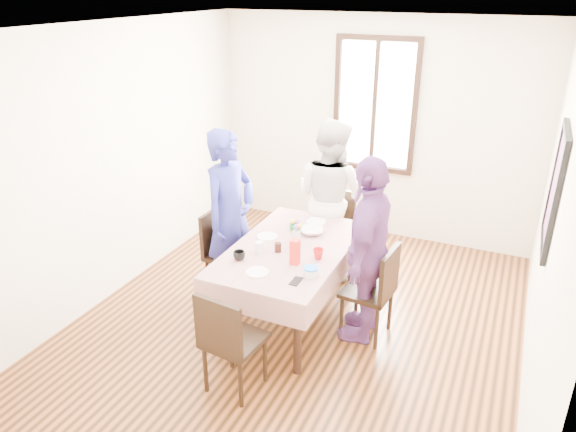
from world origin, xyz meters
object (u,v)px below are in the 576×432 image
object	(u,v)px
chair_right	(367,291)
person_far	(330,198)
dining_table	(290,284)
chair_left	(230,255)
chair_far	(329,232)
person_left	(229,217)
chair_near	(234,339)
person_right	(368,250)

from	to	relation	value
chair_right	person_far	bearing A→B (deg)	42.31
dining_table	chair_left	bearing A→B (deg)	168.89
chair_far	person_left	world-z (taller)	person_left
dining_table	chair_left	size ratio (longest dim) A/B	1.71
chair_near	person_left	size ratio (longest dim) A/B	0.51
dining_table	chair_right	distance (m)	0.75
chair_far	person_left	distance (m)	1.25
chair_left	chair_near	xyz separation A→B (m)	(0.74, -1.22, 0.00)
chair_left	person_far	xyz separation A→B (m)	(0.74, 0.91, 0.41)
chair_near	person_far	xyz separation A→B (m)	(-0.00, 2.12, 0.41)
chair_left	person_right	size ratio (longest dim) A/B	0.53
chair_left	chair_right	world-z (taller)	same
person_far	chair_far	bearing A→B (deg)	-72.18
person_far	person_right	size ratio (longest dim) A/B	1.00
chair_left	chair_right	size ratio (longest dim) A/B	1.00
dining_table	chair_left	xyz separation A→B (m)	(-0.74, 0.15, 0.08)
person_right	chair_near	bearing A→B (deg)	-35.19
dining_table	person_far	bearing A→B (deg)	90.00
chair_near	dining_table	bearing A→B (deg)	96.45
chair_right	person_far	xyz separation A→B (m)	(-0.74, 1.00, 0.41)
chair_right	chair_near	world-z (taller)	same
chair_left	person_left	xyz separation A→B (m)	(0.02, -0.00, 0.43)
person_left	person_right	xyz separation A→B (m)	(1.45, -0.10, -0.02)
dining_table	chair_left	world-z (taller)	chair_left
chair_right	chair_near	size ratio (longest dim) A/B	1.00
dining_table	person_right	world-z (taller)	person_right
chair_left	person_far	world-z (taller)	person_far
person_far	chair_near	bearing A→B (deg)	107.82
chair_near	person_far	distance (m)	2.16
chair_left	person_left	world-z (taller)	person_left
chair_right	person_right	distance (m)	0.41
chair_far	person_left	bearing A→B (deg)	60.75
chair_right	chair_far	world-z (taller)	same
chair_near	person_right	bearing A→B (deg)	63.56
dining_table	chair_far	world-z (taller)	chair_far
dining_table	person_right	bearing A→B (deg)	3.85
person_left	chair_near	bearing A→B (deg)	-138.22
chair_left	person_left	size ratio (longest dim) A/B	0.51
chair_right	person_right	bearing A→B (deg)	95.74
chair_left	person_left	distance (m)	0.43
chair_left	chair_far	distance (m)	1.19
person_right	chair_far	bearing A→B (deg)	-146.99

